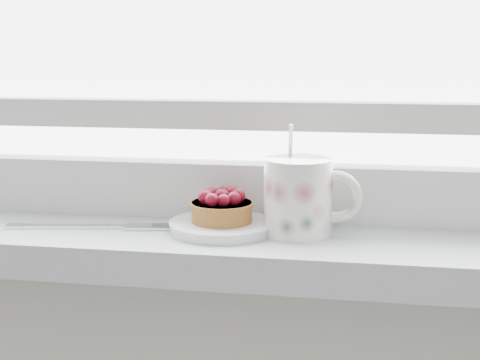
% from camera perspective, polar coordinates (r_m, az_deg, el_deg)
% --- Properties ---
extents(saucer, '(0.12, 0.12, 0.01)m').
position_cam_1_polar(saucer, '(0.78, -1.56, -3.97)').
color(saucer, white).
rests_on(saucer, windowsill).
extents(raspberry_tart, '(0.07, 0.07, 0.04)m').
position_cam_1_polar(raspberry_tart, '(0.78, -1.58, -2.30)').
color(raspberry_tart, brown).
rests_on(raspberry_tart, saucer).
extents(floral_mug, '(0.11, 0.08, 0.13)m').
position_cam_1_polar(floral_mug, '(0.77, 5.19, -1.31)').
color(floral_mug, white).
rests_on(floral_mug, windowsill).
extents(fork, '(0.21, 0.05, 0.00)m').
position_cam_1_polar(fork, '(0.82, -12.47, -3.89)').
color(fork, silver).
rests_on(fork, windowsill).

